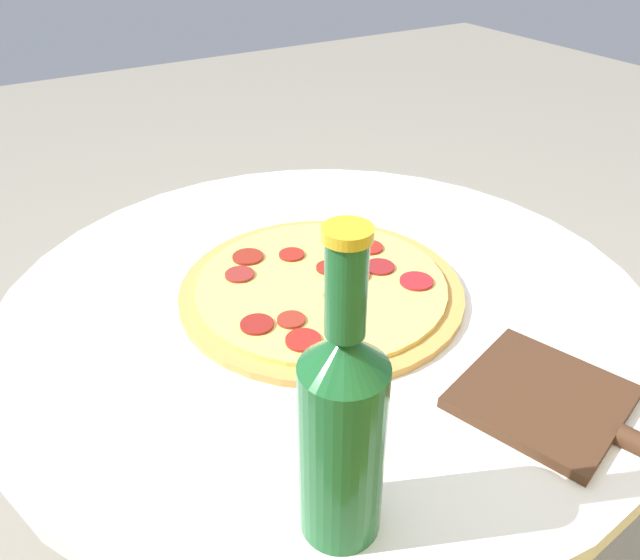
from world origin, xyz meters
name	(u,v)px	position (x,y,z in m)	size (l,w,h in m)	color
table	(325,403)	(0.00, 0.00, 0.51)	(0.81, 0.81, 0.70)	white
pizza	(320,288)	(0.00, -0.01, 0.71)	(0.36, 0.36, 0.02)	#C68E47
beer_bottle	(342,429)	(0.16, 0.28, 0.80)	(0.07, 0.07, 0.27)	#195628
pizza_paddle	(571,411)	(-0.10, 0.30, 0.70)	(0.19, 0.31, 0.02)	#422819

